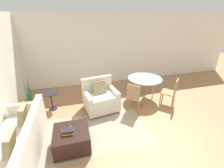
{
  "coord_description": "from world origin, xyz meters",
  "views": [
    {
      "loc": [
        -1.28,
        -2.12,
        2.65
      ],
      "look_at": [
        -0.21,
        1.87,
        0.75
      ],
      "focal_mm": 24.0,
      "sensor_mm": 36.0,
      "label": 1
    }
  ],
  "objects_px": {
    "book_stack": "(68,131)",
    "dining_chair_near_right": "(172,91)",
    "armchair": "(100,98)",
    "dining_chair_near_left": "(134,96)",
    "potted_plant": "(32,106)",
    "tv_remote_primary": "(71,128)",
    "side_table": "(51,98)",
    "couch": "(19,144)",
    "ottoman": "(72,138)",
    "dining_table": "(145,80)"
  },
  "relations": [
    {
      "from": "book_stack",
      "to": "tv_remote_primary",
      "type": "distance_m",
      "value": 0.14
    },
    {
      "from": "couch",
      "to": "ottoman",
      "type": "distance_m",
      "value": 1.03
    },
    {
      "from": "book_stack",
      "to": "tv_remote_primary",
      "type": "xyz_separation_m",
      "value": [
        0.06,
        0.12,
        -0.04
      ]
    },
    {
      "from": "couch",
      "to": "tv_remote_primary",
      "type": "distance_m",
      "value": 1.05
    },
    {
      "from": "couch",
      "to": "armchair",
      "type": "bearing_deg",
      "value": 33.08
    },
    {
      "from": "dining_chair_near_left",
      "to": "dining_chair_near_right",
      "type": "height_order",
      "value": "same"
    },
    {
      "from": "tv_remote_primary",
      "to": "side_table",
      "type": "xyz_separation_m",
      "value": [
        -0.56,
        1.6,
        -0.05
      ]
    },
    {
      "from": "dining_table",
      "to": "tv_remote_primary",
      "type": "bearing_deg",
      "value": -148.69
    },
    {
      "from": "ottoman",
      "to": "potted_plant",
      "type": "xyz_separation_m",
      "value": [
        -1.1,
        1.62,
        -0.02
      ]
    },
    {
      "from": "book_stack",
      "to": "dining_chair_near_right",
      "type": "bearing_deg",
      "value": 17.35
    },
    {
      "from": "side_table",
      "to": "dining_table",
      "type": "distance_m",
      "value": 3.02
    },
    {
      "from": "couch",
      "to": "dining_chair_near_left",
      "type": "relative_size",
      "value": 2.32
    },
    {
      "from": "couch",
      "to": "potted_plant",
      "type": "xyz_separation_m",
      "value": [
        -0.08,
        1.55,
        -0.07
      ]
    },
    {
      "from": "ottoman",
      "to": "dining_table",
      "type": "height_order",
      "value": "dining_table"
    },
    {
      "from": "book_stack",
      "to": "potted_plant",
      "type": "bearing_deg",
      "value": 122.29
    },
    {
      "from": "armchair",
      "to": "potted_plant",
      "type": "relative_size",
      "value": 0.92
    },
    {
      "from": "ottoman",
      "to": "dining_chair_near_left",
      "type": "bearing_deg",
      "value": 27.29
    },
    {
      "from": "armchair",
      "to": "tv_remote_primary",
      "type": "bearing_deg",
      "value": -125.47
    },
    {
      "from": "ottoman",
      "to": "book_stack",
      "type": "bearing_deg",
      "value": -144.64
    },
    {
      "from": "dining_table",
      "to": "ottoman",
      "type": "bearing_deg",
      "value": -147.38
    },
    {
      "from": "potted_plant",
      "to": "dining_chair_near_left",
      "type": "height_order",
      "value": "potted_plant"
    },
    {
      "from": "couch",
      "to": "potted_plant",
      "type": "distance_m",
      "value": 1.55
    },
    {
      "from": "couch",
      "to": "armchair",
      "type": "height_order",
      "value": "armchair"
    },
    {
      "from": "side_table",
      "to": "book_stack",
      "type": "bearing_deg",
      "value": -73.65
    },
    {
      "from": "book_stack",
      "to": "side_table",
      "type": "height_order",
      "value": "side_table"
    },
    {
      "from": "book_stack",
      "to": "tv_remote_primary",
      "type": "bearing_deg",
      "value": 63.24
    },
    {
      "from": "side_table",
      "to": "dining_chair_near_right",
      "type": "bearing_deg",
      "value": -11.51
    },
    {
      "from": "dining_chair_near_right",
      "to": "book_stack",
      "type": "bearing_deg",
      "value": -162.65
    },
    {
      "from": "armchair",
      "to": "tv_remote_primary",
      "type": "height_order",
      "value": "armchair"
    },
    {
      "from": "book_stack",
      "to": "dining_table",
      "type": "height_order",
      "value": "dining_table"
    },
    {
      "from": "dining_chair_near_right",
      "to": "tv_remote_primary",
      "type": "bearing_deg",
      "value": -164.39
    },
    {
      "from": "dining_chair_near_left",
      "to": "tv_remote_primary",
      "type": "bearing_deg",
      "value": -154.7
    },
    {
      "from": "potted_plant",
      "to": "ottoman",
      "type": "bearing_deg",
      "value": -55.81
    },
    {
      "from": "couch",
      "to": "side_table",
      "type": "relative_size",
      "value": 3.68
    },
    {
      "from": "couch",
      "to": "dining_chair_near_left",
      "type": "height_order",
      "value": "dining_chair_near_left"
    },
    {
      "from": "dining_chair_near_right",
      "to": "side_table",
      "type": "bearing_deg",
      "value": 168.49
    },
    {
      "from": "armchair",
      "to": "potted_plant",
      "type": "height_order",
      "value": "potted_plant"
    },
    {
      "from": "ottoman",
      "to": "book_stack",
      "type": "xyz_separation_m",
      "value": [
        -0.05,
        -0.04,
        0.25
      ]
    },
    {
      "from": "couch",
      "to": "potted_plant",
      "type": "relative_size",
      "value": 1.81
    },
    {
      "from": "tv_remote_primary",
      "to": "potted_plant",
      "type": "relative_size",
      "value": 0.13
    },
    {
      "from": "couch",
      "to": "ottoman",
      "type": "relative_size",
      "value": 2.82
    },
    {
      "from": "armchair",
      "to": "dining_chair_near_left",
      "type": "relative_size",
      "value": 1.18
    },
    {
      "from": "couch",
      "to": "side_table",
      "type": "height_order",
      "value": "couch"
    },
    {
      "from": "book_stack",
      "to": "dining_chair_near_right",
      "type": "height_order",
      "value": "dining_chair_near_right"
    },
    {
      "from": "couch",
      "to": "dining_chair_near_left",
      "type": "distance_m",
      "value": 2.98
    },
    {
      "from": "couch",
      "to": "ottoman",
      "type": "height_order",
      "value": "couch"
    },
    {
      "from": "book_stack",
      "to": "armchair",
      "type": "bearing_deg",
      "value": 55.24
    },
    {
      "from": "couch",
      "to": "dining_chair_near_left",
      "type": "xyz_separation_m",
      "value": [
        2.85,
        0.87,
        0.22
      ]
    },
    {
      "from": "book_stack",
      "to": "potted_plant",
      "type": "height_order",
      "value": "potted_plant"
    },
    {
      "from": "ottoman",
      "to": "dining_chair_near_left",
      "type": "height_order",
      "value": "dining_chair_near_left"
    }
  ]
}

